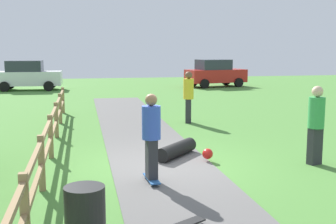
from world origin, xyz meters
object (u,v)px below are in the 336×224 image
bystander_green (316,121)px  bystander_yellow (188,94)px  trash_bin (85,218)px  skater_riding (151,133)px  parked_car_white (27,75)px  parked_car_red (215,73)px  skater_fallen (179,150)px

bystander_green → bystander_yellow: 6.38m
trash_bin → skater_riding: bearing=63.9°
trash_bin → parked_car_white: 24.02m
bystander_green → bystander_yellow: (-1.56, 6.18, 0.01)m
skater_riding → bystander_green: bearing=9.5°
skater_riding → parked_car_red: (7.91, 20.98, -0.08)m
bystander_yellow → parked_car_white: (-7.29, 14.13, -0.10)m
trash_bin → bystander_yellow: size_ratio=0.48×
skater_riding → parked_car_white: bearing=102.9°
parked_car_red → parked_car_white: bearing=179.9°
trash_bin → skater_riding: 3.14m
skater_riding → parked_car_red: size_ratio=0.41×
skater_fallen → bystander_yellow: 5.24m
parked_car_red → skater_fallen: bearing=-109.9°
skater_fallen → bystander_yellow: bearing=73.5°
skater_riding → parked_car_red: bearing=69.3°
bystander_green → trash_bin: bearing=-147.4°
bystander_green → parked_car_red: parked_car_red is taller
bystander_yellow → parked_car_white: 15.90m
parked_car_white → bystander_green: bearing=-66.5°
skater_riding → parked_car_white: 21.54m
bystander_green → parked_car_red: (3.87, 20.30, -0.08)m
skater_fallen → trash_bin: bearing=-116.8°
trash_bin → skater_fallen: 5.24m
skater_fallen → bystander_green: bearing=-22.0°
parked_car_red → trash_bin: bearing=-111.3°
bystander_green → parked_car_red: bearing=79.2°
parked_car_red → skater_riding: bearing=-110.7°
skater_riding → skater_fallen: (1.00, 1.90, -0.84)m
bystander_green → parked_car_red: 20.67m
trash_bin → skater_riding: size_ratio=0.49×
skater_riding → bystander_yellow: (2.47, 6.86, 0.02)m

